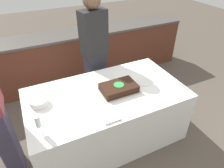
{
  "coord_description": "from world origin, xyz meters",
  "views": [
    {
      "loc": [
        -0.75,
        -1.72,
        2.18
      ],
      "look_at": [
        0.07,
        0.0,
        0.83
      ],
      "focal_mm": 32.0,
      "sensor_mm": 36.0,
      "label": 1
    }
  ],
  "objects_px": {
    "cake": "(119,88)",
    "person_cutting_cake": "(95,51)",
    "wine_glass": "(38,122)",
    "plate_stack": "(39,102)"
  },
  "relations": [
    {
      "from": "cake",
      "to": "plate_stack",
      "type": "relative_size",
      "value": 2.22
    },
    {
      "from": "cake",
      "to": "person_cutting_cake",
      "type": "height_order",
      "value": "person_cutting_cake"
    },
    {
      "from": "plate_stack",
      "to": "person_cutting_cake",
      "type": "xyz_separation_m",
      "value": [
        0.89,
        0.61,
        0.15
      ]
    },
    {
      "from": "cake",
      "to": "wine_glass",
      "type": "bearing_deg",
      "value": -164.43
    },
    {
      "from": "wine_glass",
      "to": "cake",
      "type": "bearing_deg",
      "value": 15.57
    },
    {
      "from": "wine_glass",
      "to": "person_cutting_cake",
      "type": "relative_size",
      "value": 0.12
    },
    {
      "from": "cake",
      "to": "person_cutting_cake",
      "type": "distance_m",
      "value": 0.78
    },
    {
      "from": "plate_stack",
      "to": "wine_glass",
      "type": "distance_m",
      "value": 0.43
    },
    {
      "from": "cake",
      "to": "plate_stack",
      "type": "distance_m",
      "value": 0.91
    },
    {
      "from": "person_cutting_cake",
      "to": "plate_stack",
      "type": "bearing_deg",
      "value": 23.29
    }
  ]
}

